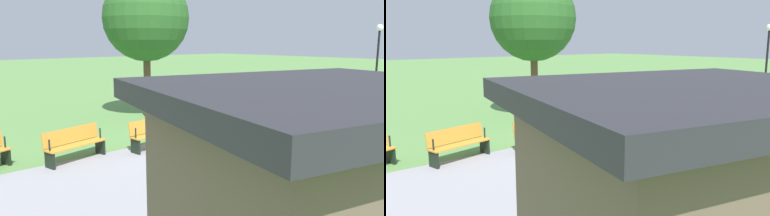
# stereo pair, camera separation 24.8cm
# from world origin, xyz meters

# --- Properties ---
(ground_plane) EXTENTS (120.00, 120.00, 0.00)m
(ground_plane) POSITION_xyz_m (0.00, 0.00, 0.00)
(ground_plane) COLOR #5B8C47
(path_paving) EXTENTS (38.39, 4.36, 0.01)m
(path_paving) POSITION_xyz_m (0.00, 1.50, 0.00)
(path_paving) COLOR #939399
(path_paving) RESTS_ON ground
(bench_0) EXTENTS (1.73, 1.30, 0.89)m
(bench_0) POSITION_xyz_m (-11.45, -3.24, 0.47)
(bench_0) COLOR orange
(bench_0) RESTS_ON ground
(bench_1) EXTENTS (1.77, 1.16, 0.89)m
(bench_1) POSITION_xyz_m (-9.33, -2.12, 0.47)
(bench_1) COLOR orange
(bench_1) RESTS_ON ground
(bench_2) EXTENTS (1.80, 1.00, 0.89)m
(bench_2) POSITION_xyz_m (-7.09, -1.23, 0.47)
(bench_2) COLOR orange
(bench_2) RESTS_ON ground
(bench_3) EXTENTS (1.80, 0.84, 0.89)m
(bench_3) POSITION_xyz_m (-4.78, -0.59, 0.47)
(bench_3) COLOR orange
(bench_3) RESTS_ON ground
(bench_4) EXTENTS (1.78, 0.66, 0.89)m
(bench_4) POSITION_xyz_m (-2.40, -0.20, 0.47)
(bench_4) COLOR orange
(bench_4) RESTS_ON ground
(bench_5) EXTENTS (1.74, 0.47, 0.89)m
(bench_5) POSITION_xyz_m (-0.00, -0.07, 0.47)
(bench_5) COLOR orange
(bench_5) RESTS_ON ground
(bench_6) EXTENTS (1.78, 0.66, 0.89)m
(bench_6) POSITION_xyz_m (2.40, -0.20, 0.47)
(bench_6) COLOR orange
(bench_6) RESTS_ON ground
(bench_7) EXTENTS (1.80, 0.84, 0.89)m
(bench_7) POSITION_xyz_m (4.78, -0.59, 0.47)
(bench_7) COLOR orange
(bench_7) RESTS_ON ground
(tree_0) EXTENTS (3.57, 3.57, 5.91)m
(tree_0) POSITION_xyz_m (-0.22, -4.45, 4.11)
(tree_0) COLOR brown
(tree_0) RESTS_ON ground
(lamp_post) EXTENTS (0.32, 0.32, 3.99)m
(lamp_post) POSITION_xyz_m (-10.36, 0.64, 2.78)
(lamp_post) COLOR black
(lamp_post) RESTS_ON ground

